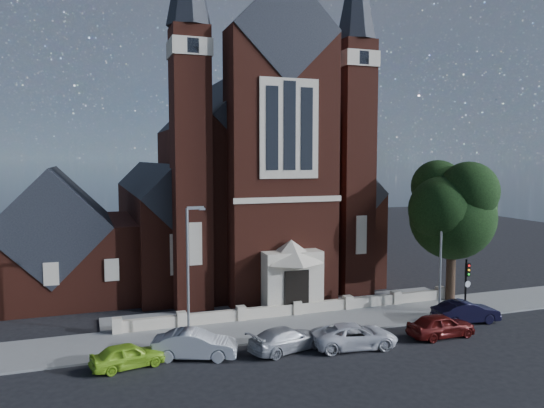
{
  "coord_description": "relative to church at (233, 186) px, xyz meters",
  "views": [
    {
      "loc": [
        -13.62,
        -26.94,
        10.94
      ],
      "look_at": [
        0.15,
        12.0,
        7.35
      ],
      "focal_mm": 35.0,
      "sensor_mm": 36.0,
      "label": 1
    }
  ],
  "objects": [
    {
      "name": "church",
      "position": [
        0.0,
        0.0,
        0.0
      ],
      "size": [
        20.01,
        34.9,
        29.2
      ],
      "color": "#502015",
      "rests_on": "ground"
    },
    {
      "name": "parish_hall",
      "position": [
        -16.0,
        -4.94,
        -4.17
      ],
      "size": [
        12.0,
        12.2,
        10.24
      ],
      "color": "#502015",
      "rests_on": "ground"
    },
    {
      "name": "car_navy",
      "position": [
        10.05,
        -21.68,
        -7.45
      ],
      "size": [
        4.58,
        1.97,
        1.47
      ],
      "primitive_type": "imported",
      "rotation": [
        0.0,
        0.0,
        1.48
      ],
      "color": "black",
      "rests_on": "ground"
    },
    {
      "name": "street_tree",
      "position": [
        12.6,
        -17.23,
        -1.23
      ],
      "size": [
        6.4,
        6.6,
        10.7
      ],
      "color": "black",
      "rests_on": "ground"
    },
    {
      "name": "street_lamp_left",
      "position": [
        -7.91,
        -18.94,
        -3.59
      ],
      "size": [
        1.16,
        0.22,
        8.09
      ],
      "color": "gray",
      "rests_on": "ground"
    },
    {
      "name": "car_dark_red",
      "position": [
        6.69,
        -23.49,
        -7.46
      ],
      "size": [
        4.3,
        1.8,
        1.45
      ],
      "primitive_type": "imported",
      "rotation": [
        0.0,
        0.0,
        1.59
      ],
      "color": "#54100E",
      "rests_on": "ground"
    },
    {
      "name": "ground",
      "position": [
        0.0,
        -7.94,
        -8.19
      ],
      "size": [
        120.0,
        120.0,
        0.0
      ],
      "primitive_type": "plane",
      "color": "black",
      "rests_on": "ground"
    },
    {
      "name": "traffic_signal",
      "position": [
        11.0,
        -20.52,
        -5.6
      ],
      "size": [
        0.28,
        0.42,
        4.0
      ],
      "color": "black",
      "rests_on": "ground"
    },
    {
      "name": "car_lime_van",
      "position": [
        -11.77,
        -22.01,
        -7.53
      ],
      "size": [
        4.06,
        2.29,
        1.3
      ],
      "primitive_type": "imported",
      "rotation": [
        0.0,
        0.0,
        1.78
      ],
      "color": "#96CD29",
      "rests_on": "ground"
    },
    {
      "name": "pavement_strip",
      "position": [
        0.0,
        -18.44,
        -8.19
      ],
      "size": [
        60.0,
        5.0,
        0.12
      ],
      "primitive_type": "cube",
      "color": "slate",
      "rests_on": "ground"
    },
    {
      "name": "forecourt_wall",
      "position": [
        0.0,
        -16.44,
        -8.19
      ],
      "size": [
        24.0,
        0.4,
        0.9
      ],
      "primitive_type": "cube",
      "color": "#C2B49A",
      "rests_on": "ground"
    },
    {
      "name": "car_white_suv",
      "position": [
        0.82,
        -23.34,
        -7.49
      ],
      "size": [
        5.26,
        2.96,
        1.39
      ],
      "primitive_type": "imported",
      "rotation": [
        0.0,
        0.0,
        1.43
      ],
      "color": "white",
      "rests_on": "ground"
    },
    {
      "name": "car_silver_b",
      "position": [
        -3.07,
        -22.48,
        -7.51
      ],
      "size": [
        4.99,
        3.13,
        1.35
      ],
      "primitive_type": "imported",
      "rotation": [
        0.0,
        0.0,
        1.86
      ],
      "color": "#9C9FA4",
      "rests_on": "ground"
    },
    {
      "name": "car_silver_a",
      "position": [
        -8.19,
        -21.87,
        -7.42
      ],
      "size": [
        4.9,
        3.07,
        1.52
      ],
      "primitive_type": "imported",
      "rotation": [
        0.0,
        0.0,
        1.23
      ],
      "color": "#B4B7BC",
      "rests_on": "ground"
    },
    {
      "name": "street_lamp_right",
      "position": [
        10.09,
        -18.94,
        -3.59
      ],
      "size": [
        1.16,
        0.22,
        8.09
      ],
      "color": "gray",
      "rests_on": "ground"
    },
    {
      "name": "forecourt_paving",
      "position": [
        0.0,
        -14.44,
        -8.19
      ],
      "size": [
        26.0,
        3.0,
        0.14
      ],
      "primitive_type": "cube",
      "color": "slate",
      "rests_on": "ground"
    }
  ]
}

